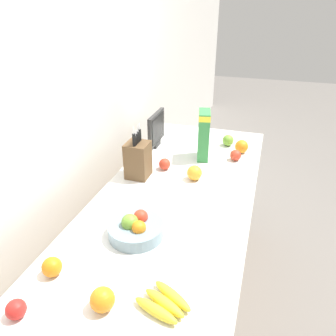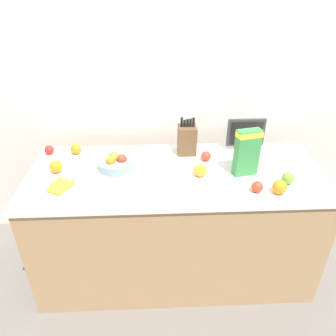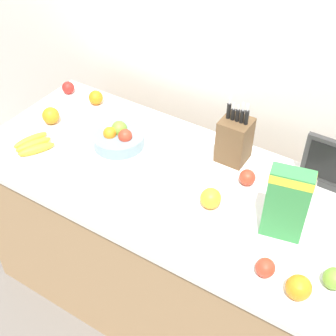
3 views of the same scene
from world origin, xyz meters
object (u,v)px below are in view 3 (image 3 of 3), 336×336
object	(u,v)px
banana_bunch	(33,144)
apple_middle	(265,268)
apple_by_knife_block	(247,177)
apple_rightmost	(68,88)
fruit_bowl	(119,138)
cereal_box	(287,202)
apple_rear	(334,279)
small_monitor	(336,165)
orange_near_bowl	(51,116)
orange_back_center	(211,198)
orange_mid_right	(299,288)
knife_block	(235,139)
orange_front_right	(96,98)

from	to	relation	value
banana_bunch	apple_middle	xyz separation A→B (m)	(1.20, -0.09, 0.02)
apple_by_knife_block	apple_rightmost	bearing A→B (deg)	172.65
fruit_bowl	banana_bunch	distance (m)	0.40
cereal_box	banana_bunch	size ratio (longest dim) A/B	1.50
cereal_box	apple_middle	distance (m)	0.25
fruit_bowl	banana_bunch	xyz separation A→B (m)	(-0.32, -0.23, -0.02)
banana_bunch	apple_by_knife_block	size ratio (longest dim) A/B	2.97
apple_rear	apple_middle	bearing A→B (deg)	-159.86
small_monitor	apple_rear	size ratio (longest dim) A/B	3.48
apple_rightmost	orange_near_bowl	distance (m)	0.28
apple_rightmost	orange_back_center	bearing A→B (deg)	-18.13
apple_by_knife_block	orange_near_bowl	size ratio (longest dim) A/B	0.82
banana_bunch	apple_rightmost	distance (m)	0.48
apple_rightmost	orange_back_center	world-z (taller)	orange_back_center
fruit_bowl	orange_near_bowl	xyz separation A→B (m)	(-0.39, -0.04, 0.00)
cereal_box	apple_rear	size ratio (longest dim) A/B	3.98
orange_mid_right	knife_block	bearing A→B (deg)	133.28
apple_rightmost	orange_back_center	distance (m)	1.11
apple_rightmost	orange_mid_right	size ratio (longest dim) A/B	0.76
fruit_bowl	orange_near_bowl	distance (m)	0.39
apple_middle	orange_mid_right	xyz separation A→B (m)	(0.13, -0.02, 0.01)
banana_bunch	apple_middle	world-z (taller)	apple_middle
apple_rightmost	orange_back_center	xyz separation A→B (m)	(1.06, -0.35, 0.01)
fruit_bowl	orange_front_right	world-z (taller)	fruit_bowl
cereal_box	apple_by_knife_block	distance (m)	0.32
orange_near_bowl	orange_front_right	world-z (taller)	orange_near_bowl
apple_rightmost	orange_mid_right	xyz separation A→B (m)	(1.51, -0.56, 0.01)
cereal_box	orange_near_bowl	xyz separation A→B (m)	(-1.24, 0.08, -0.13)
orange_mid_right	cereal_box	bearing A→B (deg)	123.53
orange_near_bowl	apple_by_knife_block	bearing A→B (deg)	6.21
orange_front_right	apple_middle	bearing A→B (deg)	-24.40
fruit_bowl	banana_bunch	bearing A→B (deg)	-143.80
knife_block	apple_middle	bearing A→B (deg)	-53.77
orange_back_center	orange_front_right	size ratio (longest dim) A/B	1.14
fruit_bowl	apple_rear	world-z (taller)	fruit_bowl
apple_middle	apple_rear	xyz separation A→B (m)	(0.22, 0.08, 0.00)
knife_block	apple_by_knife_block	xyz separation A→B (m)	(0.13, -0.12, -0.07)
apple_rear	orange_front_right	bearing A→B (deg)	161.95
small_monitor	apple_rear	xyz separation A→B (m)	(0.16, -0.47, -0.09)
knife_block	orange_mid_right	distance (m)	0.74
banana_bunch	orange_back_center	distance (m)	0.88
banana_bunch	orange_front_right	world-z (taller)	orange_front_right
apple_rightmost	apple_rear	distance (m)	1.66
fruit_bowl	apple_rear	xyz separation A→B (m)	(1.10, -0.24, 0.00)
knife_block	apple_rear	xyz separation A→B (m)	(0.59, -0.43, -0.07)
small_monitor	orange_near_bowl	size ratio (longest dim) A/B	3.20
apple_by_knife_block	orange_near_bowl	xyz separation A→B (m)	(-1.01, -0.11, 0.01)
small_monitor	fruit_bowl	size ratio (longest dim) A/B	1.12
orange_mid_right	apple_by_knife_block	bearing A→B (deg)	132.30
small_monitor	apple_rightmost	xyz separation A→B (m)	(-1.44, -0.01, -0.10)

